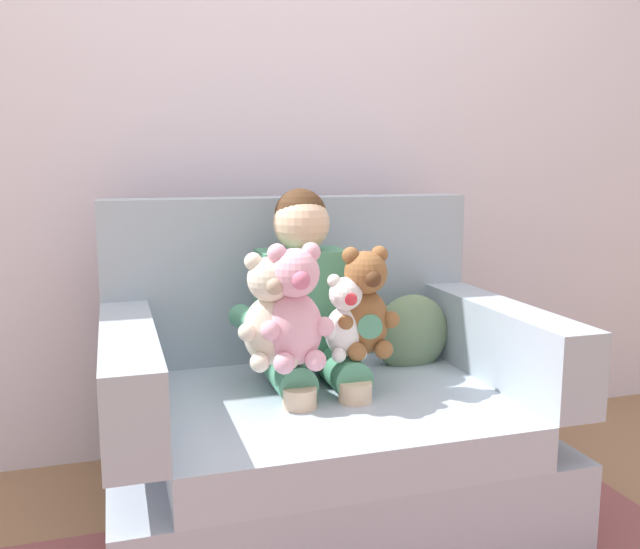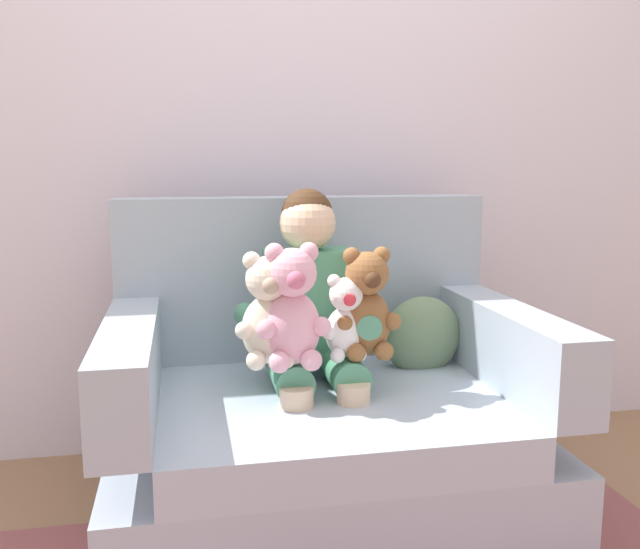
% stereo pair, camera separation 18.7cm
% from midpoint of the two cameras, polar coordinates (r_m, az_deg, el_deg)
% --- Properties ---
extents(ground_plane, '(8.00, 8.00, 0.00)m').
position_cam_midpoint_polar(ground_plane, '(2.18, 3.07, -19.82)').
color(ground_plane, '#936D4C').
extents(back_wall, '(6.00, 0.10, 2.60)m').
position_cam_midpoint_polar(back_wall, '(2.58, -0.57, 14.63)').
color(back_wall, silver).
rests_on(back_wall, ground).
extents(armchair, '(1.23, 0.91, 0.95)m').
position_cam_midpoint_polar(armchair, '(2.09, 2.82, -11.99)').
color(armchair, '#9EADBC').
rests_on(armchair, ground).
extents(seated_child, '(0.45, 0.39, 0.82)m').
position_cam_midpoint_polar(seated_child, '(2.02, 1.98, -3.36)').
color(seated_child, '#4C9370').
rests_on(seated_child, armchair).
extents(plush_pink, '(0.20, 0.16, 0.34)m').
position_cam_midpoint_polar(plush_pink, '(1.82, 0.60, -2.98)').
color(plush_pink, '#EAA8BC').
rests_on(plush_pink, armchair).
extents(plush_cream, '(0.19, 0.15, 0.31)m').
position_cam_midpoint_polar(plush_cream, '(1.84, -1.46, -3.22)').
color(plush_cream, silver).
rests_on(plush_cream, armchair).
extents(plush_brown, '(0.19, 0.15, 0.32)m').
position_cam_midpoint_polar(plush_brown, '(1.93, 6.70, -2.68)').
color(plush_brown, brown).
rests_on(plush_brown, armchair).
extents(plush_white, '(0.14, 0.12, 0.24)m').
position_cam_midpoint_polar(plush_white, '(1.91, 4.98, -3.81)').
color(plush_white, white).
rests_on(plush_white, armchair).
extents(throw_pillow, '(0.26, 0.12, 0.26)m').
position_cam_midpoint_polar(throw_pillow, '(2.25, 10.94, -5.10)').
color(throw_pillow, slate).
rests_on(throw_pillow, armchair).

